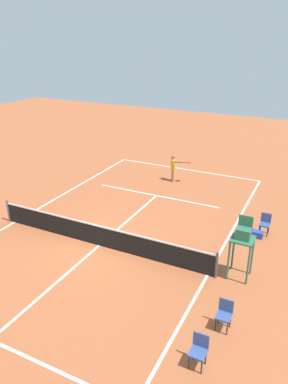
% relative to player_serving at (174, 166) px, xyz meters
% --- Properties ---
extents(ground_plane, '(60.00, 60.00, 0.00)m').
position_rel_player_serving_xyz_m(ground_plane, '(-0.00, 8.33, -0.96)').
color(ground_plane, '#AD5933').
extents(court_lines, '(9.61, 21.42, 0.01)m').
position_rel_player_serving_xyz_m(court_lines, '(-0.00, 8.33, -0.96)').
color(court_lines, white).
rests_on(court_lines, ground).
extents(tennis_net, '(10.21, 0.10, 1.07)m').
position_rel_player_serving_xyz_m(tennis_net, '(-0.00, 8.33, -0.46)').
color(tennis_net, '#4C4C51').
rests_on(tennis_net, ground).
extents(player_serving, '(1.29, 0.52, 1.62)m').
position_rel_player_serving_xyz_m(player_serving, '(0.00, 0.00, 0.00)').
color(player_serving, brown).
rests_on(player_serving, ground).
extents(tennis_ball, '(0.07, 0.07, 0.07)m').
position_rel_player_serving_xyz_m(tennis_ball, '(0.28, 1.84, -0.92)').
color(tennis_ball, '#CCE033').
rests_on(tennis_ball, ground).
extents(umpire_chair, '(0.80, 0.80, 2.41)m').
position_rel_player_serving_xyz_m(umpire_chair, '(-5.79, 7.87, 0.65)').
color(umpire_chair, '#2D6B4C').
rests_on(umpire_chair, ground).
extents(courtside_chair_near, '(0.44, 0.46, 0.95)m').
position_rel_player_serving_xyz_m(courtside_chair_near, '(-5.72, 12.33, -0.42)').
color(courtside_chair_near, '#262626').
rests_on(courtside_chair_near, ground).
extents(courtside_chair_mid, '(0.44, 0.46, 0.95)m').
position_rel_player_serving_xyz_m(courtside_chair_mid, '(-6.07, 4.19, -0.42)').
color(courtside_chair_mid, '#262626').
rests_on(courtside_chair_mid, ground).
extents(courtside_chair_far, '(0.44, 0.46, 0.95)m').
position_rel_player_serving_xyz_m(courtside_chair_far, '(-5.97, 10.68, -0.42)').
color(courtside_chair_far, '#262626').
rests_on(courtside_chair_far, ground).
extents(equipment_bag, '(0.76, 0.32, 0.30)m').
position_rel_player_serving_xyz_m(equipment_bag, '(-5.73, 4.67, -0.81)').
color(equipment_bag, '#2647B7').
rests_on(equipment_bag, ground).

